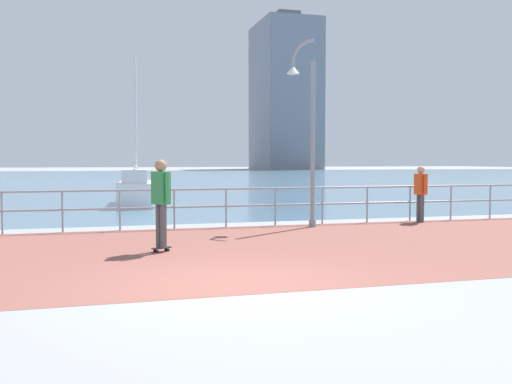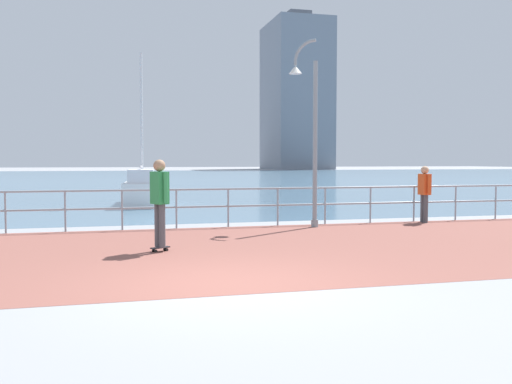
% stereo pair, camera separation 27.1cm
% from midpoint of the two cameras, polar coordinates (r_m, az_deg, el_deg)
% --- Properties ---
extents(ground, '(220.00, 220.00, 0.00)m').
position_cam_midpoint_polar(ground, '(48.05, -12.25, 0.96)').
color(ground, gray).
extents(brick_paving, '(28.00, 7.69, 0.01)m').
position_cam_midpoint_polar(brick_paving, '(11.42, -5.14, -5.89)').
color(brick_paving, brown).
rests_on(brick_paving, ground).
extents(harbor_water, '(180.00, 88.00, 0.00)m').
position_cam_midpoint_polar(harbor_water, '(60.03, -12.69, 1.38)').
color(harbor_water, slate).
rests_on(harbor_water, ground).
extents(waterfront_railing, '(25.25, 0.06, 1.06)m').
position_cam_midpoint_polar(waterfront_railing, '(15.12, -7.50, -0.89)').
color(waterfront_railing, '#8C99A3').
rests_on(waterfront_railing, ground).
extents(lamppost, '(0.75, 0.54, 5.05)m').
position_cam_midpoint_polar(lamppost, '(15.44, 5.85, 6.85)').
color(lamppost, gray).
rests_on(lamppost, ground).
extents(skateboarder, '(0.41, 0.53, 1.82)m').
position_cam_midpoint_polar(skateboarder, '(11.29, -8.98, -0.41)').
color(skateboarder, black).
rests_on(skateboarder, ground).
extents(bystander, '(0.25, 0.55, 1.64)m').
position_cam_midpoint_polar(bystander, '(17.16, 17.01, 0.25)').
color(bystander, '#4C4C51').
rests_on(bystander, ground).
extents(sailboat_teal, '(1.75, 4.48, 6.14)m').
position_cam_midpoint_polar(sailboat_teal, '(23.34, -11.04, 0.14)').
color(sailboat_teal, white).
rests_on(sailboat_teal, ground).
extents(tower_brick, '(11.60, 16.16, 32.52)m').
position_cam_midpoint_polar(tower_brick, '(121.23, 4.11, 9.62)').
color(tower_brick, slate).
rests_on(tower_brick, ground).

